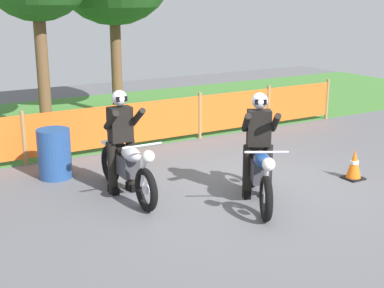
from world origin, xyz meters
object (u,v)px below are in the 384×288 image
Objects in this scene: motorcycle_trailing at (127,167)px; rider_trailing at (120,136)px; traffic_cone at (354,165)px; motorcycle_lead at (260,172)px; rider_lead at (258,139)px; spare_drum at (54,154)px.

motorcycle_trailing is 1.26× the size of rider_trailing.
rider_trailing is at bearing -179.49° from motorcycle_trailing.
rider_trailing is 4.10m from traffic_cone.
motorcycle_lead is 0.52m from rider_lead.
motorcycle_lead is 3.57× the size of traffic_cone.
spare_drum is at bearing -153.13° from motorcycle_trailing.
spare_drum is at bearing -106.52° from rider_lead.
spare_drum is at bearing -149.12° from rider_trailing.
rider_trailing reaches higher than motorcycle_lead.
rider_trailing is (0.00, 0.23, 0.46)m from motorcycle_trailing.
motorcycle_trailing is at bearing -64.66° from spare_drum.
motorcycle_trailing reaches higher than traffic_cone.
rider_lead is 3.19× the size of traffic_cone.
motorcycle_lead is 2.13m from traffic_cone.
traffic_cone is (3.75, -1.50, -0.69)m from rider_trailing.
traffic_cone is at bearing 69.71° from rider_trailing.
motorcycle_trailing is 4.01× the size of traffic_cone.
spare_drum is at bearing 148.14° from traffic_cone.
motorcycle_lead is 3.66m from spare_drum.
rider_trailing is 1.92× the size of spare_drum.
rider_lead is 3.62m from spare_drum.
motorcycle_trailing is 1.26× the size of rider_lead.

